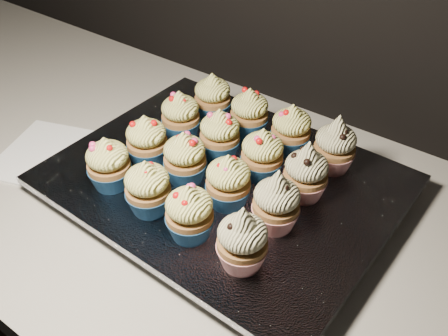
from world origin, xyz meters
TOP-DOWN VIEW (x-y plane):
  - worktop at (0.00, 1.70)m, footprint 2.44×0.64m
  - napkin at (-0.23, 1.62)m, footprint 0.21×0.21m
  - baking_tray at (0.06, 1.72)m, footprint 0.46×0.36m
  - foil_lining at (0.06, 1.72)m, footprint 0.50×0.40m
  - cupcake_0 at (-0.07, 1.61)m, footprint 0.06×0.06m
  - cupcake_1 at (0.01, 1.60)m, footprint 0.06×0.06m
  - cupcake_2 at (0.09, 1.60)m, footprint 0.06×0.06m
  - cupcake_3 at (0.17, 1.60)m, footprint 0.06×0.06m
  - cupcake_4 at (-0.06, 1.68)m, footprint 0.06×0.06m
  - cupcake_5 at (0.01, 1.68)m, footprint 0.06×0.06m
  - cupcake_6 at (0.09, 1.67)m, footprint 0.06×0.06m
  - cupcake_7 at (0.17, 1.68)m, footprint 0.06×0.06m
  - cupcake_8 at (-0.06, 1.76)m, footprint 0.06×0.06m
  - cupcake_9 at (0.02, 1.76)m, footprint 0.06×0.06m
  - cupcake_10 at (0.10, 1.75)m, footprint 0.06×0.06m
  - cupcake_11 at (0.17, 1.75)m, footprint 0.06×0.06m
  - cupcake_12 at (-0.05, 1.84)m, footprint 0.06×0.06m
  - cupcake_13 at (0.02, 1.83)m, footprint 0.06×0.06m
  - cupcake_14 at (0.10, 1.83)m, footprint 0.06×0.06m
  - cupcake_15 at (0.18, 1.83)m, footprint 0.06×0.06m

SIDE VIEW (x-z plane):
  - worktop at x=0.00m, z-range 0.86..0.90m
  - napkin at x=-0.23m, z-range 0.90..0.90m
  - baking_tray at x=0.06m, z-range 0.90..0.92m
  - foil_lining at x=0.06m, z-range 0.92..0.93m
  - cupcake_0 at x=-0.07m, z-range 0.93..1.01m
  - cupcake_1 at x=0.01m, z-range 0.93..1.01m
  - cupcake_2 at x=0.09m, z-range 0.93..1.01m
  - cupcake_4 at x=-0.06m, z-range 0.93..1.01m
  - cupcake_5 at x=0.01m, z-range 0.93..1.01m
  - cupcake_6 at x=0.09m, z-range 0.93..1.01m
  - cupcake_8 at x=-0.06m, z-range 0.93..1.01m
  - cupcake_9 at x=0.02m, z-range 0.93..1.01m
  - cupcake_10 at x=0.10m, z-range 0.93..1.01m
  - cupcake_12 at x=-0.05m, z-range 0.93..1.01m
  - cupcake_13 at x=0.02m, z-range 0.93..1.01m
  - cupcake_14 at x=0.10m, z-range 0.93..1.01m
  - cupcake_3 at x=0.17m, z-range 0.93..1.02m
  - cupcake_7 at x=0.17m, z-range 0.93..1.02m
  - cupcake_11 at x=0.17m, z-range 0.93..1.02m
  - cupcake_15 at x=0.18m, z-range 0.93..1.02m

